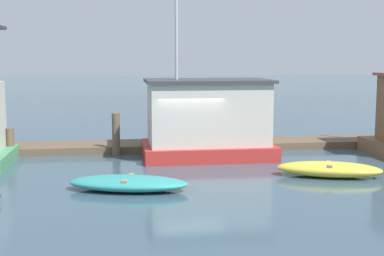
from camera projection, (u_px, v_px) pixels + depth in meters
The scene contains 8 objects.
ground_plane at pixel (188, 160), 21.13m from camera, with size 200.00×200.00×0.00m, color #385160.
dock_walkway at pixel (180, 145), 23.76m from camera, with size 33.80×2.16×0.30m, color brown.
houseboat_red at pixel (207, 120), 21.58m from camera, with size 5.20×3.35×6.80m.
dinghy_teal at pixel (128, 183), 16.21m from camera, with size 3.89×2.23×0.46m.
dinghy_yellow at pixel (329, 169), 18.08m from camera, with size 3.71×2.29×0.52m.
mooring_post_near_left at pixel (196, 134), 22.44m from camera, with size 0.29×0.29×1.63m, color #846B4C.
mooring_post_far_right at pixel (116, 134), 21.97m from camera, with size 0.32×0.32×1.75m, color brown.
mooring_post_centre at pixel (10, 143), 21.42m from camera, with size 0.32×0.32×1.21m, color brown.
Camera 1 is at (-2.77, -20.60, 4.01)m, focal length 50.00 mm.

